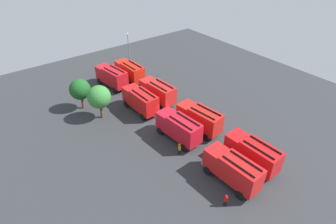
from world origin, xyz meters
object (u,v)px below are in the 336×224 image
(fire_truck_7, at_px, (112,76))
(firefighter_1, at_px, (141,75))
(fire_truck_1, at_px, (199,118))
(fire_truck_5, at_px, (179,127))
(fire_truck_6, at_px, (140,100))
(firefighter_2, at_px, (179,149))
(tree_0, at_px, (99,97))
(fire_truck_3, at_px, (130,71))
(lamppost, at_px, (129,47))
(tree_1, at_px, (80,90))
(traffic_cone_0, at_px, (168,98))
(firefighter_0, at_px, (226,200))
(fire_truck_2, at_px, (158,91))
(fire_truck_4, at_px, (233,169))
(fire_truck_0, at_px, (252,153))

(fire_truck_7, xyz_separation_m, firefighter_1, (-1.14, -5.68, -1.12))
(fire_truck_1, distance_m, fire_truck_5, 3.79)
(fire_truck_6, bearing_deg, firefighter_2, 170.70)
(fire_truck_7, xyz_separation_m, tree_0, (-8.08, 6.22, 1.59))
(fire_truck_3, distance_m, firefighter_2, 22.80)
(lamppost, bearing_deg, firefighter_1, 165.93)
(fire_truck_3, relative_size, firefighter_2, 4.16)
(fire_truck_1, xyz_separation_m, lamppost, (25.97, -3.73, 2.04))
(fire_truck_5, bearing_deg, tree_0, 23.65)
(firefighter_1, bearing_deg, fire_truck_7, -46.54)
(fire_truck_6, xyz_separation_m, tree_1, (6.68, 7.15, 1.38))
(firefighter_1, relative_size, tree_0, 0.33)
(firefighter_1, height_order, firefighter_2, firefighter_1)
(fire_truck_7, height_order, firefighter_2, fire_truck_7)
(fire_truck_3, xyz_separation_m, firefighter_1, (-0.97, -1.88, -1.12))
(fire_truck_1, height_order, lamppost, lamppost)
(fire_truck_1, bearing_deg, fire_truck_3, -6.84)
(traffic_cone_0, bearing_deg, fire_truck_7, 26.90)
(fire_truck_5, height_order, fire_truck_6, same)
(tree_1, distance_m, traffic_cone_0, 14.75)
(firefighter_0, xyz_separation_m, traffic_cone_0, (21.18, -8.44, -0.53))
(fire_truck_2, distance_m, fire_truck_7, 10.42)
(traffic_cone_0, bearing_deg, fire_truck_4, 164.38)
(fire_truck_5, distance_m, firefighter_0, 12.34)
(fire_truck_4, xyz_separation_m, firefighter_2, (7.40, 1.81, -1.17))
(fire_truck_7, bearing_deg, traffic_cone_0, -160.75)
(firefighter_0, bearing_deg, fire_truck_0, 151.33)
(firefighter_2, bearing_deg, fire_truck_3, 93.10)
(fire_truck_7, bearing_deg, fire_truck_3, -100.21)
(fire_truck_6, distance_m, lamppost, 18.34)
(fire_truck_3, xyz_separation_m, lamppost, (6.29, -3.70, 2.04))
(firefighter_1, height_order, tree_1, tree_1)
(fire_truck_3, distance_m, firefighter_1, 2.39)
(fire_truck_1, relative_size, fire_truck_7, 1.00)
(firefighter_2, bearing_deg, fire_truck_6, 100.01)
(fire_truck_1, xyz_separation_m, fire_truck_5, (0.16, 3.79, 0.00))
(fire_truck_7, relative_size, traffic_cone_0, 10.69)
(fire_truck_5, distance_m, lamppost, 26.96)
(fire_truck_2, xyz_separation_m, traffic_cone_0, (-0.56, -1.77, -1.80))
(fire_truck_7, bearing_deg, tree_1, 108.43)
(fire_truck_4, relative_size, lamppost, 1.01)
(fire_truck_5, bearing_deg, firefighter_1, -21.52)
(fire_truck_2, bearing_deg, fire_truck_3, -5.88)
(fire_truck_5, xyz_separation_m, firefighter_2, (-2.52, 1.90, -1.17))
(fire_truck_6, bearing_deg, fire_truck_3, -23.76)
(fire_truck_3, xyz_separation_m, fire_truck_6, (-10.17, 4.13, 0.00))
(fire_truck_1, bearing_deg, traffic_cone_0, -15.70)
(fire_truck_3, distance_m, fire_truck_5, 19.88)
(fire_truck_2, xyz_separation_m, firefighter_1, (8.67, -2.19, -1.12))
(fire_truck_1, relative_size, firefighter_1, 4.08)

